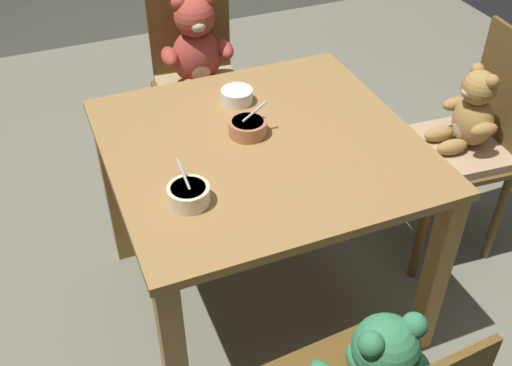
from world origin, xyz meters
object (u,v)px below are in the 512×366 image
at_px(teddy_chair_near_right, 464,134).
at_px(teddy_chair_far_center, 198,65).
at_px(porridge_bowl_cream_near_left, 189,194).
at_px(porridge_bowl_white_far_center, 237,96).
at_px(dining_table, 262,172).
at_px(porridge_bowl_terracotta_center, 248,127).

bearing_deg(teddy_chair_near_right, teddy_chair_far_center, -40.90).
xyz_separation_m(teddy_chair_far_center, porridge_bowl_cream_near_left, (-0.35, -1.04, 0.17)).
bearing_deg(porridge_bowl_cream_near_left, porridge_bowl_white_far_center, 55.23).
bearing_deg(porridge_bowl_white_far_center, dining_table, -92.97).
bearing_deg(teddy_chair_far_center, porridge_bowl_white_far_center, 1.96).
bearing_deg(porridge_bowl_terracotta_center, porridge_bowl_cream_near_left, -137.35).
bearing_deg(porridge_bowl_terracotta_center, porridge_bowl_white_far_center, 79.26).
height_order(dining_table, porridge_bowl_white_far_center, porridge_bowl_white_far_center).
bearing_deg(porridge_bowl_cream_near_left, porridge_bowl_terracotta_center, 42.65).
distance_m(teddy_chair_near_right, porridge_bowl_terracotta_center, 0.91).
distance_m(porridge_bowl_cream_near_left, porridge_bowl_white_far_center, 0.56).
xyz_separation_m(dining_table, porridge_bowl_white_far_center, (0.01, 0.26, 0.15)).
bearing_deg(porridge_bowl_white_far_center, teddy_chair_near_right, -16.46).
height_order(teddy_chair_far_center, porridge_bowl_white_far_center, teddy_chair_far_center).
distance_m(dining_table, porridge_bowl_cream_near_left, 0.40).
bearing_deg(teddy_chair_near_right, porridge_bowl_white_far_center, -11.87).
distance_m(teddy_chair_near_right, porridge_bowl_white_far_center, 0.91).
relative_size(dining_table, porridge_bowl_white_far_center, 8.74).
bearing_deg(dining_table, teddy_chair_far_center, 86.94).
relative_size(teddy_chair_near_right, teddy_chair_far_center, 0.97).
relative_size(porridge_bowl_cream_near_left, porridge_bowl_terracotta_center, 0.96).
bearing_deg(dining_table, teddy_chair_near_right, 0.92).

